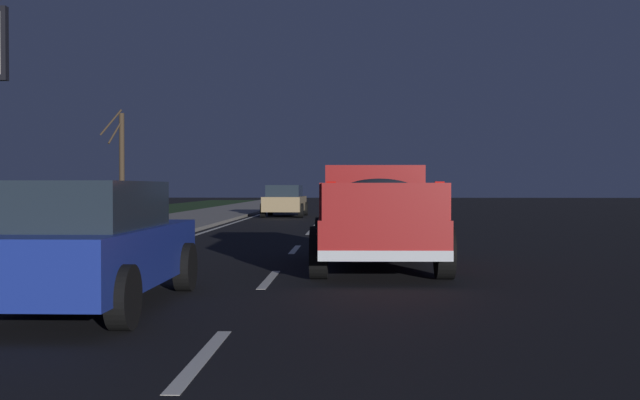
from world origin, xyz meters
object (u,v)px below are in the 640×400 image
pickup_truck (375,214)px  sedan_tan (285,201)px  traffic_cone_near (22,280)px  sedan_blue (84,243)px  bare_tree_far (121,160)px

pickup_truck → sedan_tan: size_ratio=1.23×
sedan_tan → traffic_cone_near: 28.04m
pickup_truck → sedan_blue: 6.15m
bare_tree_far → traffic_cone_near: bearing=-165.7°
sedan_blue → traffic_cone_near: sedan_blue is taller
sedan_tan → bare_tree_far: (2.62, 8.89, 2.06)m
bare_tree_far → traffic_cone_near: 31.72m
sedan_blue → traffic_cone_near: 1.20m
bare_tree_far → traffic_cone_near: size_ratio=9.59×
traffic_cone_near → bare_tree_far: bearing=14.3°
pickup_truck → bare_tree_far: 29.10m
pickup_truck → sedan_tan: 23.86m
sedan_tan → traffic_cone_near: sedan_tan is taller
sedan_tan → bare_tree_far: size_ratio=0.80×
sedan_tan → sedan_blue: size_ratio=1.01×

